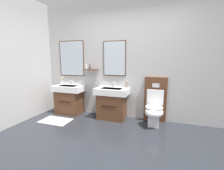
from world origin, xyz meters
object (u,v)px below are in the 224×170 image
vanity_sink_right (112,102)px  soap_dispenser (127,85)px  toilet (155,107)px  vanity_sink_left (69,99)px  toothbrush_cup (62,82)px

vanity_sink_right → soap_dispenser: soap_dispenser is taller
toilet → soap_dispenser: 0.80m
toilet → soap_dispenser: toilet is taller
vanity_sink_left → vanity_sink_right: (1.16, 0.00, 0.00)m
vanity_sink_right → toilet: 0.97m
toothbrush_cup → soap_dispenser: toothbrush_cup is taller
vanity_sink_left → toothbrush_cup: 0.52m
toothbrush_cup → vanity_sink_left: bearing=-26.1°
toothbrush_cup → soap_dispenser: bearing=0.3°
vanity_sink_left → toilet: size_ratio=0.76×
toothbrush_cup → soap_dispenser: 1.77m
vanity_sink_left → soap_dispenser: bearing=6.1°
vanity_sink_right → soap_dispenser: bearing=26.9°
vanity_sink_right → toilet: toilet is taller
vanity_sink_left → toilet: (2.12, -0.01, -0.01)m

